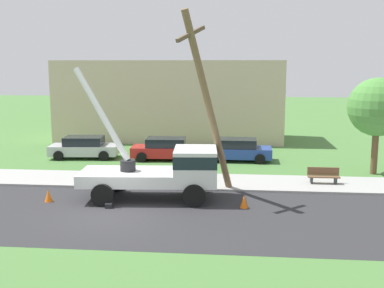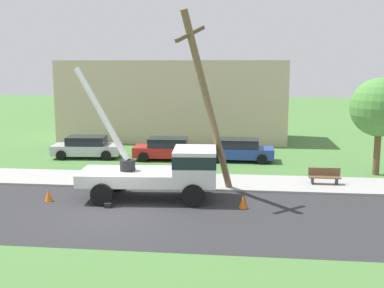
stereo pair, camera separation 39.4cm
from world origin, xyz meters
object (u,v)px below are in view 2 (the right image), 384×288
Objects in this scene: leaning_utility_pole at (208,103)px; parked_sedan_silver at (87,147)px; roadside_tree_near at (380,108)px; parked_sedan_red at (168,149)px; park_bench at (324,177)px; utility_truck at (167,169)px; traffic_cone_ahead at (243,202)px; parked_sedan_blue at (239,150)px; traffic_cone_behind at (49,195)px.

parked_sedan_silver is (-8.66, 8.22, -3.64)m from leaning_utility_pole.
leaning_utility_pole is 10.49m from roadside_tree_near.
park_bench is (8.99, -5.69, -0.25)m from parked_sedan_red.
parked_sedan_red reaches higher than park_bench.
leaning_utility_pole reaches higher than utility_truck.
parked_sedan_red reaches higher than traffic_cone_ahead.
parked_sedan_red and parked_sedan_blue have the same top height.
traffic_cone_ahead is at bearing -63.86° from parked_sedan_red.
leaning_utility_pole is 1.87× the size of parked_sedan_silver.
roadside_tree_near is (12.25, -2.88, 3.05)m from parked_sedan_red.
leaning_utility_pole reaches higher than park_bench.
traffic_cone_behind is at bearing -111.15° from parked_sedan_red.
leaning_utility_pole is at bearing -68.52° from parked_sedan_red.
traffic_cone_behind is (-7.05, -1.73, -4.07)m from leaning_utility_pole.
park_bench is at bearing 23.14° from utility_truck.
leaning_utility_pole is at bearing -99.21° from parked_sedan_blue.
park_bench is (4.08, 4.31, 0.18)m from traffic_cone_ahead.
utility_truck reaches higher than roadside_tree_near.
traffic_cone_behind is at bearing -156.39° from roadside_tree_near.
leaning_utility_pole is 1.90× the size of parked_sedan_red.
parked_sedan_red is 2.80× the size of park_bench.
traffic_cone_ahead is 0.35× the size of park_bench.
utility_truck is 5.45m from traffic_cone_behind.
utility_truck is 1.28× the size of roadside_tree_near.
traffic_cone_ahead is 8.74m from traffic_cone_behind.
traffic_cone_ahead is 10.80m from roadside_tree_near.
leaning_utility_pole reaches higher than traffic_cone_behind.
leaning_utility_pole reaches higher than parked_sedan_red.
leaning_utility_pole reaches higher than parked_sedan_silver.
parked_sedan_red is at bearing -0.42° from parked_sedan_silver.
roadside_tree_near reaches higher than parked_sedan_blue.
utility_truck is 8.30m from park_bench.
leaning_utility_pole is at bearing 132.86° from traffic_cone_ahead.
roadside_tree_near is (17.69, -2.92, 3.05)m from parked_sedan_silver.
leaning_utility_pole is 1.92× the size of parked_sedan_blue.
park_bench reaches higher than traffic_cone_ahead.
roadside_tree_near is at bearing 44.12° from traffic_cone_ahead.
leaning_utility_pole reaches higher than roadside_tree_near.
traffic_cone_ahead is 1.00× the size of traffic_cone_behind.
utility_truck is at bearing 10.63° from traffic_cone_behind.
parked_sedan_silver is at bearing 99.16° from traffic_cone_behind.
utility_truck reaches higher than parked_sedan_blue.
utility_truck is 1.54× the size of parked_sedan_red.
parked_sedan_blue is at bearing 127.49° from park_bench.
utility_truck reaches higher than park_bench.
park_bench is (5.77, 2.49, -3.89)m from leaning_utility_pole.
parked_sedan_blue is at bearing 158.87° from roadside_tree_near.
parked_sedan_silver is at bearing 136.49° from leaning_utility_pole.
utility_truck is 9.58m from parked_sedan_blue.
roadside_tree_near is (7.34, 7.12, 3.48)m from traffic_cone_ahead.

